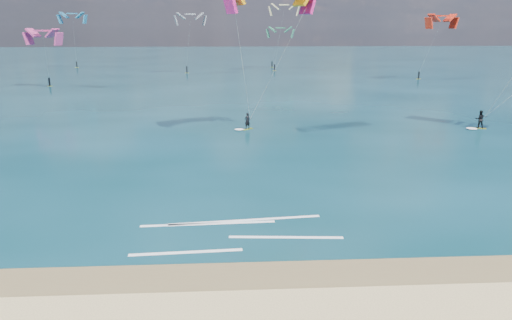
% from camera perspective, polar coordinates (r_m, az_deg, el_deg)
% --- Properties ---
extents(ground, '(320.00, 320.00, 0.00)m').
position_cam_1_polar(ground, '(55.06, -4.06, 5.97)').
color(ground, tan).
rests_on(ground, ground).
extents(wet_sand_strip, '(320.00, 2.40, 0.01)m').
position_cam_1_polar(wet_sand_strip, '(19.92, -5.67, -14.14)').
color(wet_sand_strip, brown).
rests_on(wet_sand_strip, ground).
extents(sea, '(320.00, 200.00, 0.04)m').
position_cam_1_polar(sea, '(118.54, -3.60, 11.71)').
color(sea, '#092D35').
rests_on(sea, ground).
extents(kitesurfer_main, '(8.78, 6.77, 14.81)m').
position_cam_1_polar(kitesurfer_main, '(42.57, 0.40, 13.52)').
color(kitesurfer_main, '#9FC917').
rests_on(kitesurfer_main, sea).
extents(shoreline_foam, '(10.31, 4.21, 0.01)m').
position_cam_1_polar(shoreline_foam, '(23.59, -2.94, -8.80)').
color(shoreline_foam, white).
rests_on(shoreline_foam, ground).
extents(distant_kites, '(79.33, 37.80, 13.97)m').
position_cam_1_polar(distant_kites, '(96.09, -4.21, 14.02)').
color(distant_kites, teal).
rests_on(distant_kites, ground).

